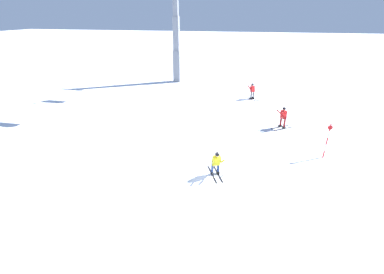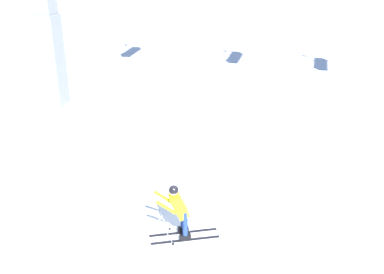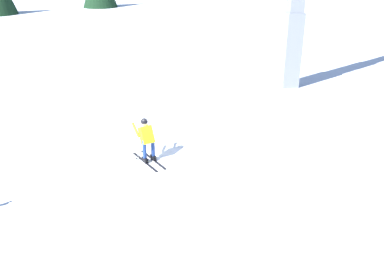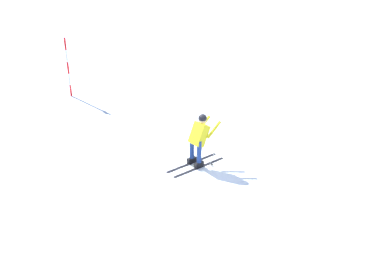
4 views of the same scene
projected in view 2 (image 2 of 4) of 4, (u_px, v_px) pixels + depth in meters
The scene contains 2 objects.
ground_plane at pixel (184, 233), 12.06m from camera, with size 260.00×260.00×0.00m, color white.
skier_carving_main at pixel (179, 208), 11.55m from camera, with size 1.77×1.17×1.63m.
Camera 2 is at (2.67, -9.61, 7.21)m, focal length 43.94 mm.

